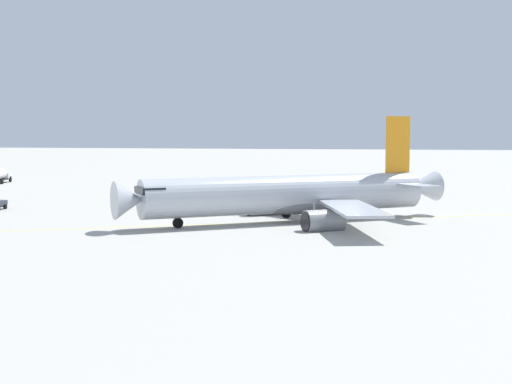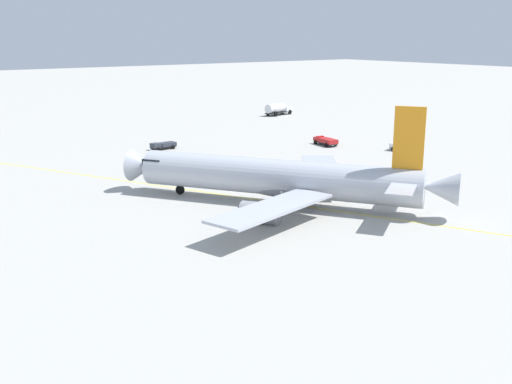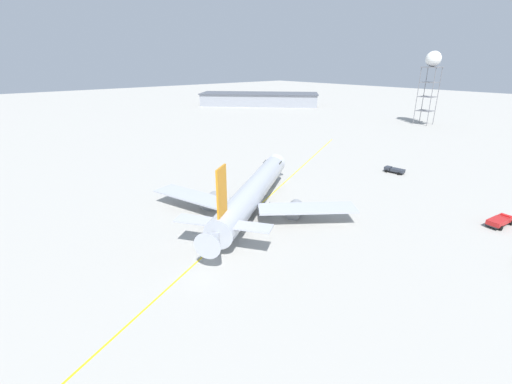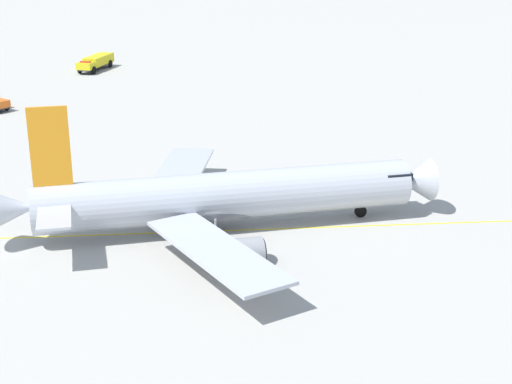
{
  "view_description": "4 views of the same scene",
  "coord_description": "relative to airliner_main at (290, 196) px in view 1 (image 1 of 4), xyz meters",
  "views": [
    {
      "loc": [
        10.99,
        -82.79,
        10.31
      ],
      "look_at": [
        -4.29,
        -1.56,
        3.31
      ],
      "focal_mm": 52.21,
      "sensor_mm": 36.0,
      "label": 1
    },
    {
      "loc": [
        52.71,
        -43.63,
        19.04
      ],
      "look_at": [
        -0.24,
        -5.17,
        2.04
      ],
      "focal_mm": 42.75,
      "sensor_mm": 36.0,
      "label": 2
    },
    {
      "loc": [
        35.67,
        41.3,
        24.4
      ],
      "look_at": [
        0.8,
        1.07,
        4.4
      ],
      "focal_mm": 24.62,
      "sensor_mm": 36.0,
      "label": 3
    },
    {
      "loc": [
        -25.01,
        55.66,
        25.6
      ],
      "look_at": [
        -3.25,
        -2.6,
        3.47
      ],
      "focal_mm": 53.33,
      "sensor_mm": 36.0,
      "label": 4
    }
  ],
  "objects": [
    {
      "name": "airliner_main",
      "position": [
        0.0,
        0.0,
        0.0
      ],
      "size": [
        34.61,
        30.82,
        12.02
      ],
      "rotation": [
        0.0,
        0.0,
        3.73
      ],
      "color": "#B2B7C1",
      "rests_on": "ground_plane"
    },
    {
      "name": "ops_pickup_truck",
      "position": [
        -25.53,
        30.17,
        -2.11
      ],
      "size": [
        5.32,
        2.77,
        1.41
      ],
      "rotation": [
        0.0,
        0.0,
        3.0
      ],
      "color": "#232326",
      "rests_on": "ground_plane"
    },
    {
      "name": "taxiway_centreline",
      "position": [
        4.32,
        2.47,
        -2.91
      ],
      "size": [
        124.6,
        59.73,
        0.01
      ],
      "rotation": [
        0.0,
        0.0,
        3.59
      ],
      "color": "yellow",
      "rests_on": "ground_plane"
    },
    {
      "name": "pushback_tug_truck",
      "position": [
        -13.76,
        37.12,
        -2.11
      ],
      "size": [
        5.14,
        3.99,
        1.3
      ],
      "rotation": [
        0.0,
        0.0,
        0.42
      ],
      "color": "#232326",
      "rests_on": "ground_plane"
    },
    {
      "name": "ground_plane",
      "position": [
        0.43,
        1.47,
        -2.91
      ],
      "size": [
        600.0,
        600.0,
        0.0
      ],
      "primitive_type": "plane",
      "color": "#ADAAA3"
    }
  ]
}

